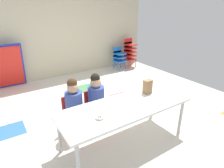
# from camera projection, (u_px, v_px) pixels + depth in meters

# --- Properties ---
(ground_plane) EXTENTS (6.09, 5.17, 0.02)m
(ground_plane) POSITION_uv_depth(u_px,v_px,m) (97.00, 119.00, 3.43)
(ground_plane) COLOR silver
(back_wall) EXTENTS (6.09, 0.10, 2.56)m
(back_wall) POSITION_uv_depth(u_px,v_px,m) (47.00, 31.00, 4.93)
(back_wall) COLOR beige
(back_wall) RESTS_ON ground_plane
(craft_table) EXTENTS (1.90, 0.72, 0.60)m
(craft_table) POSITION_uv_depth(u_px,v_px,m) (125.00, 109.00, 2.64)
(craft_table) COLOR white
(craft_table) RESTS_ON ground_plane
(seated_child_near_camera) EXTENTS (0.32, 0.31, 0.92)m
(seated_child_near_camera) POSITION_uv_depth(u_px,v_px,m) (74.00, 102.00, 2.83)
(seated_child_near_camera) COLOR red
(seated_child_near_camera) RESTS_ON ground_plane
(seated_child_middle_seat) EXTENTS (0.32, 0.31, 0.92)m
(seated_child_middle_seat) POSITION_uv_depth(u_px,v_px,m) (96.00, 95.00, 3.03)
(seated_child_middle_seat) COLOR red
(seated_child_middle_seat) RESTS_ON ground_plane
(kid_chair_blue_stack) EXTENTS (0.32, 0.30, 0.68)m
(kid_chair_blue_stack) POSITION_uv_depth(u_px,v_px,m) (119.00, 57.00, 5.99)
(kid_chair_blue_stack) COLOR blue
(kid_chair_blue_stack) RESTS_ON ground_plane
(kid_chair_red_stack) EXTENTS (0.32, 0.30, 0.92)m
(kid_chair_red_stack) POSITION_uv_depth(u_px,v_px,m) (130.00, 51.00, 6.16)
(kid_chair_red_stack) COLOR red
(kid_chair_red_stack) RESTS_ON ground_plane
(folded_activity_table) EXTENTS (0.90, 0.29, 1.09)m
(folded_activity_table) POSITION_uv_depth(u_px,v_px,m) (3.00, 67.00, 4.46)
(folded_activity_table) COLOR #1E33BF
(folded_activity_table) RESTS_ON ground_plane
(paper_bag_brown) EXTENTS (0.13, 0.09, 0.22)m
(paper_bag_brown) POSITION_uv_depth(u_px,v_px,m) (148.00, 87.00, 2.96)
(paper_bag_brown) COLOR #9E754C
(paper_bag_brown) RESTS_ON craft_table
(paper_plate_near_edge) EXTENTS (0.18, 0.18, 0.01)m
(paper_plate_near_edge) POSITION_uv_depth(u_px,v_px,m) (100.00, 119.00, 2.31)
(paper_plate_near_edge) COLOR white
(paper_plate_near_edge) RESTS_ON craft_table
(paper_plate_center_table) EXTENTS (0.18, 0.18, 0.01)m
(paper_plate_center_table) POSITION_uv_depth(u_px,v_px,m) (82.00, 113.00, 2.44)
(paper_plate_center_table) COLOR white
(paper_plate_center_table) RESTS_ON craft_table
(donut_powdered_on_plate) EXTENTS (0.11, 0.11, 0.03)m
(donut_powdered_on_plate) POSITION_uv_depth(u_px,v_px,m) (100.00, 117.00, 2.30)
(donut_powdered_on_plate) COLOR white
(donut_powdered_on_plate) RESTS_ON craft_table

